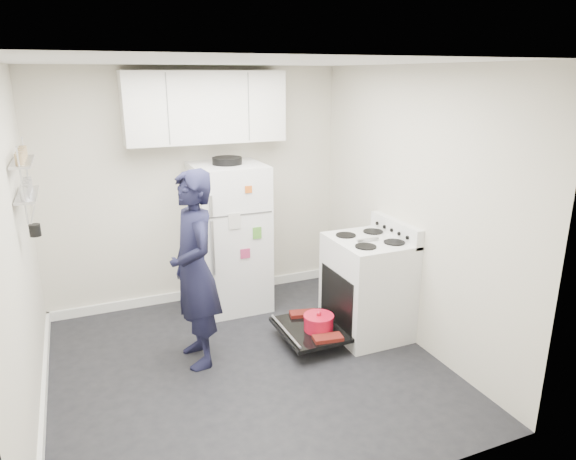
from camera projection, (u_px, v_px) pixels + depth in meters
name	position (u px, v px, depth m)	size (l,w,h in m)	color
room	(238.00, 233.00, 4.08)	(3.21, 3.21, 2.51)	black
electric_range	(366.00, 287.00, 4.88)	(0.66, 0.76, 1.10)	silver
open_oven_door	(313.00, 326.00, 4.73)	(0.55, 0.70, 0.22)	black
refrigerator	(230.00, 237.00, 5.39)	(0.72, 0.74, 1.62)	white
upper_cabinets	(205.00, 107.00, 5.10)	(1.60, 0.33, 0.70)	silver
wall_shelf_rack	(25.00, 179.00, 3.79)	(0.14, 0.60, 0.61)	#B2B2B7
person	(194.00, 270.00, 4.29)	(0.62, 0.41, 1.69)	black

